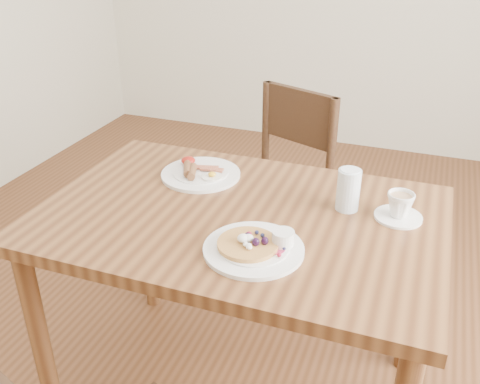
{
  "coord_description": "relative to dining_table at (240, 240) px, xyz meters",
  "views": [
    {
      "loc": [
        0.48,
        -1.31,
        1.55
      ],
      "look_at": [
        0.0,
        0.0,
        0.82
      ],
      "focal_mm": 40.0,
      "sensor_mm": 36.0,
      "label": 1
    }
  ],
  "objects": [
    {
      "name": "dining_table",
      "position": [
        0.0,
        0.0,
        0.0
      ],
      "size": [
        1.2,
        0.8,
        0.75
      ],
      "color": "brown",
      "rests_on": "ground"
    },
    {
      "name": "chair_far",
      "position": [
        -0.1,
        0.75,
        -0.16
      ],
      "size": [
        0.55,
        0.55,
        0.88
      ],
      "rotation": [
        0.0,
        0.0,
        2.76
      ],
      "color": "#3B2815",
      "rests_on": "ground"
    },
    {
      "name": "pancake_plate",
      "position": [
        0.11,
        -0.18,
        0.11
      ],
      "size": [
        0.27,
        0.27,
        0.06
      ],
      "color": "white",
      "rests_on": "dining_table"
    },
    {
      "name": "breakfast_plate",
      "position": [
        -0.22,
        0.19,
        0.11
      ],
      "size": [
        0.27,
        0.27,
        0.04
      ],
      "color": "white",
      "rests_on": "dining_table"
    },
    {
      "name": "teacup_saucer",
      "position": [
        0.45,
        0.13,
        0.13
      ],
      "size": [
        0.14,
        0.14,
        0.08
      ],
      "color": "white",
      "rests_on": "dining_table"
    },
    {
      "name": "water_glass",
      "position": [
        0.3,
        0.14,
        0.16
      ],
      "size": [
        0.07,
        0.07,
        0.13
      ],
      "primitive_type": "cylinder",
      "color": "silver",
      "rests_on": "dining_table"
    }
  ]
}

